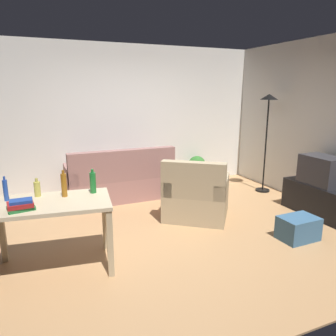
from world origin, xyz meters
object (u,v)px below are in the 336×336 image
object	(u,v)px
tv_stand	(319,199)
armchair	(196,197)
bottle_amber	(64,185)
book_stack	(21,205)
bottle_squat	(37,189)
bottle_green	(93,182)
tv	(322,170)
bottle_blue	(6,190)
desk	(52,212)
potted_plant	(197,168)
storage_box	(298,228)
couch	(120,181)
torchiere_lamp	(268,116)

from	to	relation	value
tv_stand	armchair	bearing A→B (deg)	70.69
bottle_amber	book_stack	bearing A→B (deg)	-148.78
bottle_squat	bottle_green	distance (m)	0.59
bottle_squat	tv	bearing A→B (deg)	-2.66
armchair	bottle_blue	distance (m)	2.58
desk	potted_plant	xyz separation A→B (m)	(2.95, 2.31, -0.32)
storage_box	bottle_squat	xyz separation A→B (m)	(-3.04, 0.72, 0.70)
tv	potted_plant	distance (m)	2.47
storage_box	bottle_amber	bearing A→B (deg)	167.69
tv	potted_plant	size ratio (longest dim) A/B	1.05
couch	bottle_squat	world-z (taller)	bottle_squat
tv_stand	bottle_blue	distance (m)	4.32
bottle_green	desk	bearing A→B (deg)	-165.11
torchiere_lamp	bottle_green	bearing A→B (deg)	-160.23
tv_stand	bottle_squat	xyz separation A→B (m)	(-3.97, 0.18, 0.61)
tv	bottle_squat	bearing A→B (deg)	87.34
storage_box	bottle_amber	xyz separation A→B (m)	(-2.77, 0.61, 0.74)
potted_plant	bottle_squat	xyz separation A→B (m)	(-3.06, -2.08, 0.52)
storage_box	bottle_squat	world-z (taller)	bottle_squat
storage_box	couch	bearing A→B (deg)	123.87
potted_plant	book_stack	bearing A→B (deg)	-142.66
desk	bottle_amber	distance (m)	0.31
tv_stand	tv	distance (m)	0.46
bottle_squat	couch	bearing A→B (deg)	52.34
potted_plant	bottle_blue	distance (m)	4.01
torchiere_lamp	bottle_amber	bearing A→B (deg)	-161.63
bottle_amber	book_stack	xyz separation A→B (m)	(-0.43, -0.26, -0.08)
couch	tv	xyz separation A→B (m)	(2.61, -1.95, 0.39)
potted_plant	bottle_green	xyz separation A→B (m)	(-2.49, -2.19, 0.55)
torchiere_lamp	armchair	world-z (taller)	torchiere_lamp
potted_plant	tv_stand	bearing A→B (deg)	-68.20
storage_box	book_stack	world-z (taller)	book_stack
storage_box	bottle_squat	size ratio (longest dim) A/B	2.38
armchair	storage_box	xyz separation A→B (m)	(0.86, -1.17, -0.17)
desk	bottle_squat	xyz separation A→B (m)	(-0.11, 0.23, 0.20)
bottle_blue	bottle_amber	world-z (taller)	bottle_amber
torchiere_lamp	bottle_amber	xyz separation A→B (m)	(-3.70, -1.23, -0.52)
book_stack	storage_box	bearing A→B (deg)	-6.17
tv_stand	armchair	world-z (taller)	armchair
couch	bottle_squat	xyz separation A→B (m)	(-1.37, -1.77, 0.54)
storage_box	bottle_green	bearing A→B (deg)	166.00
torchiere_lamp	potted_plant	world-z (taller)	torchiere_lamp
armchair	bottle_squat	distance (m)	2.28
armchair	bottle_amber	world-z (taller)	bottle_amber
couch	bottle_squat	distance (m)	2.30
tv	bottle_amber	distance (m)	3.71
couch	storage_box	bearing A→B (deg)	123.87
book_stack	bottle_amber	bearing A→B (deg)	31.22
bottle_squat	bottle_amber	xyz separation A→B (m)	(0.27, -0.12, 0.04)
armchair	bottle_green	size ratio (longest dim) A/B	4.51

